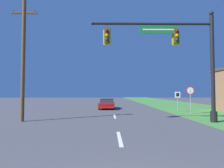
# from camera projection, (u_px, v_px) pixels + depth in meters

# --- Properties ---
(grass_verge_right) EXTENTS (10.00, 110.00, 0.04)m
(grass_verge_right) POSITION_uv_depth(u_px,v_px,m) (176.00, 105.00, 32.66)
(grass_verge_right) COLOR #428438
(grass_verge_right) RESTS_ON ground
(road_center_line) EXTENTS (0.16, 34.80, 0.01)m
(road_center_line) POSITION_uv_depth(u_px,v_px,m) (113.00, 109.00, 24.53)
(road_center_line) COLOR silver
(road_center_line) RESTS_ON ground
(signal_mast) EXTENTS (8.29, 0.47, 7.40)m
(signal_mast) POSITION_uv_depth(u_px,v_px,m) (182.00, 55.00, 13.21)
(signal_mast) COLOR black
(signal_mast) RESTS_ON grass_verge_right
(car_ahead) EXTENTS (1.97, 4.71, 1.19)m
(car_ahead) POSITION_uv_depth(u_px,v_px,m) (107.00, 104.00, 24.68)
(car_ahead) COLOR black
(car_ahead) RESTS_ON ground
(stop_sign) EXTENTS (0.76, 0.07, 2.50)m
(stop_sign) POSITION_uv_depth(u_px,v_px,m) (190.00, 94.00, 18.27)
(stop_sign) COLOR gray
(stop_sign) RESTS_ON grass_verge_right
(route_sign_post) EXTENTS (0.55, 0.06, 2.03)m
(route_sign_post) POSITION_uv_depth(u_px,v_px,m) (178.00, 97.00, 20.40)
(route_sign_post) COLOR gray
(route_sign_post) RESTS_ON grass_verge_right
(utility_pole_near) EXTENTS (1.80, 0.26, 8.44)m
(utility_pole_near) POSITION_uv_depth(u_px,v_px,m) (23.00, 58.00, 13.79)
(utility_pole_near) COLOR brown
(utility_pole_near) RESTS_ON ground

